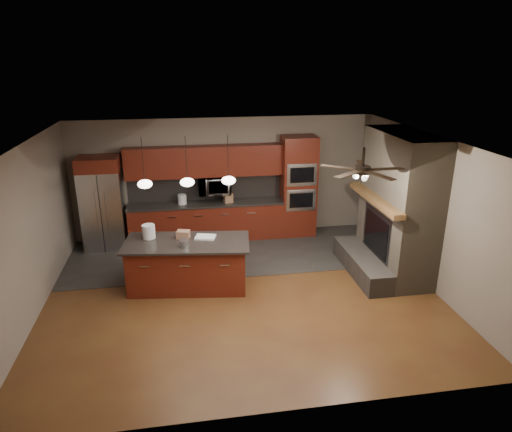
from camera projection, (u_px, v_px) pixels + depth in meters
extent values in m
plane|color=brown|center=(243.00, 293.00, 8.40)|extent=(7.00, 7.00, 0.00)
cube|color=white|center=(241.00, 142.00, 7.45)|extent=(7.00, 6.00, 0.02)
cube|color=gray|center=(225.00, 178.00, 10.71)|extent=(7.00, 0.02, 2.80)
cube|color=gray|center=(429.00, 211.00, 8.46)|extent=(0.02, 6.00, 2.80)
cube|color=gray|center=(28.00, 234.00, 7.39)|extent=(0.02, 6.00, 2.80)
cube|color=#2F2D2A|center=(232.00, 253.00, 10.07)|extent=(7.00, 2.40, 0.01)
cube|color=brown|center=(399.00, 205.00, 8.77)|extent=(0.80, 2.00, 2.80)
cube|color=#433E37|center=(362.00, 264.00, 9.08)|extent=(0.50, 2.00, 0.40)
cube|color=#2D2D30|center=(377.00, 234.00, 8.91)|extent=(0.05, 1.20, 0.95)
cube|color=black|center=(376.00, 234.00, 8.90)|extent=(0.02, 1.00, 0.75)
cube|color=brown|center=(375.00, 199.00, 8.64)|extent=(0.22, 2.10, 0.10)
cube|color=#5D1B11|center=(207.00, 222.00, 10.69)|extent=(3.55, 0.60, 0.86)
cube|color=black|center=(206.00, 204.00, 10.54)|extent=(3.59, 0.64, 0.04)
cube|color=black|center=(205.00, 187.00, 10.69)|extent=(3.55, 0.03, 0.60)
cube|color=#5D1B11|center=(204.00, 161.00, 10.32)|extent=(3.55, 0.35, 0.70)
cube|color=#5D1B11|center=(298.00, 187.00, 10.76)|extent=(0.80, 0.60, 2.38)
cube|color=silver|center=(301.00, 200.00, 10.56)|extent=(0.70, 0.03, 0.52)
cube|color=black|center=(301.00, 200.00, 10.54)|extent=(0.55, 0.02, 0.35)
cube|color=silver|center=(302.00, 175.00, 10.36)|extent=(0.70, 0.03, 0.52)
cube|color=black|center=(302.00, 175.00, 10.34)|extent=(0.55, 0.02, 0.35)
imported|color=silver|center=(214.00, 185.00, 10.47)|extent=(0.73, 0.41, 0.50)
cube|color=silver|center=(104.00, 210.00, 10.11)|extent=(0.89, 0.72, 1.78)
cube|color=#2D2D30|center=(101.00, 215.00, 9.77)|extent=(0.02, 0.02, 1.76)
cube|color=silver|center=(96.00, 213.00, 9.73)|extent=(0.03, 0.03, 0.89)
cube|color=silver|center=(105.00, 213.00, 9.76)|extent=(0.03, 0.03, 0.89)
cube|color=#5D1B11|center=(98.00, 164.00, 9.75)|extent=(0.89, 0.72, 0.30)
cube|color=#5D1B11|center=(188.00, 265.00, 8.48)|extent=(2.22, 1.15, 0.88)
cube|color=black|center=(187.00, 243.00, 8.32)|extent=(2.39, 1.32, 0.04)
cylinder|color=silver|center=(149.00, 232.00, 8.44)|extent=(0.32, 0.32, 0.26)
cylinder|color=#A1A1A5|center=(184.00, 243.00, 8.09)|extent=(0.23, 0.23, 0.12)
cube|color=white|center=(205.00, 237.00, 8.48)|extent=(0.42, 0.34, 0.04)
cube|color=#8F644A|center=(183.00, 234.00, 8.45)|extent=(0.27, 0.22, 0.15)
cylinder|color=silver|center=(182.00, 199.00, 10.41)|extent=(0.22, 0.22, 0.22)
cube|color=#916A4A|center=(228.00, 198.00, 10.52)|extent=(0.22, 0.19, 0.21)
cylinder|color=black|center=(143.00, 159.00, 7.98)|extent=(0.01, 0.01, 0.78)
ellipsoid|color=white|center=(145.00, 184.00, 8.13)|extent=(0.26, 0.26, 0.16)
cylinder|color=black|center=(186.00, 158.00, 8.10)|extent=(0.01, 0.01, 0.78)
ellipsoid|color=white|center=(187.00, 182.00, 8.25)|extent=(0.26, 0.26, 0.16)
cylinder|color=black|center=(228.00, 156.00, 8.21)|extent=(0.01, 0.01, 0.78)
ellipsoid|color=white|center=(229.00, 180.00, 8.36)|extent=(0.26, 0.26, 0.16)
cylinder|color=black|center=(364.00, 157.00, 7.04)|extent=(0.04, 0.04, 0.30)
cylinder|color=black|center=(363.00, 170.00, 7.10)|extent=(0.24, 0.24, 0.12)
cube|color=black|center=(386.00, 169.00, 7.16)|extent=(0.60, 0.12, 0.01)
cube|color=black|center=(361.00, 164.00, 7.46)|extent=(0.30, 0.61, 0.01)
cube|color=black|center=(339.00, 167.00, 7.26)|extent=(0.56, 0.45, 0.01)
cube|color=black|center=(349.00, 174.00, 6.85)|extent=(0.56, 0.45, 0.01)
cube|color=black|center=(379.00, 175.00, 6.79)|extent=(0.30, 0.61, 0.01)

